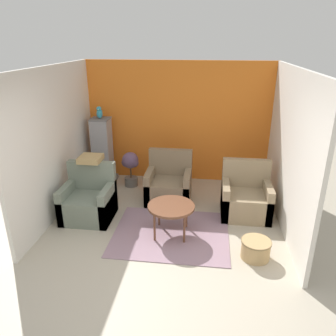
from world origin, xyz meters
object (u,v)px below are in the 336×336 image
Objects in this scene: armchair_left at (89,201)px; armchair_middle at (169,185)px; potted_plant at (130,165)px; wicker_basket at (256,248)px; parrot at (100,113)px; coffee_table at (171,208)px; armchair_right at (246,199)px; birdcage at (103,152)px.

armchair_left is 1.00× the size of armchair_middle.
wicker_basket is (2.39, -2.26, -0.32)m from potted_plant.
armchair_left is at bearing -106.22° from potted_plant.
wicker_basket is at bearing -38.43° from parrot.
coffee_table is at bearing 160.14° from wicker_basket.
armchair_right reaches higher than potted_plant.
armchair_middle reaches higher than coffee_table.
parrot is at bearing 141.57° from wicker_basket.
birdcage is 0.70m from potted_plant.
armchair_right reaches higher than coffee_table.
potted_plant is (-0.91, 0.57, 0.16)m from armchair_middle.
wicker_basket is at bearing -16.38° from armchair_left.
armchair_left is at bearing -81.76° from parrot.
armchair_left is 1.50m from potted_plant.
armchair_middle is 2.25m from wicker_basket.
birdcage is (-0.23, 1.58, 0.38)m from armchair_left.
potted_plant is (0.42, 1.43, 0.16)m from armchair_left.
wicker_basket is (0.04, -1.29, -0.16)m from armchair_right.
armchair_right is (2.77, 0.46, 0.00)m from armchair_left.
coffee_table is 1.56m from armchair_left.
wicker_basket is at bearing -88.13° from armchair_right.
potted_plant is at bearing 136.61° from wicker_basket.
parrot is (-1.55, 0.72, 1.25)m from armchair_middle.
armchair_middle is 1.08m from potted_plant.
parrot reaches higher than armchair_middle.
armchair_right is at bearing -20.50° from birdcage.
armchair_middle is 3.73× the size of parrot.
parrot is 1.27m from potted_plant.
armchair_right is 1.50m from armchair_middle.
coffee_table is 1.73× the size of wicker_basket.
birdcage is 5.53× the size of parrot.
parrot is at bearing 131.89° from coffee_table.
birdcage is 0.87m from parrot.
parrot is at bearing 98.24° from armchair_left.
coffee_table is 1.42m from wicker_basket.
parrot reaches higher than coffee_table.
armchair_middle is at bearing 131.38° from wicker_basket.
parrot is 4.12m from wicker_basket.
wicker_basket is (2.81, -0.83, -0.16)m from armchair_left.
potted_plant is (-2.35, 0.97, 0.16)m from armchair_right.
armchair_left is 2.03m from parrot.
potted_plant is at bearing -13.01° from parrot.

